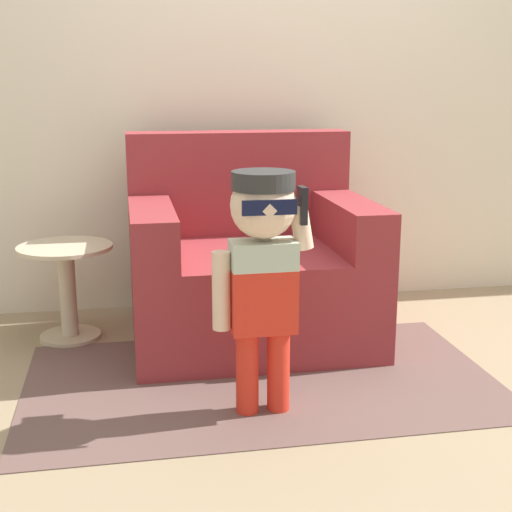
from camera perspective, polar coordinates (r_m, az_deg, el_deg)
ground_plane at (r=3.32m, az=3.59°, el=-7.23°), size 10.00×10.00×0.00m
wall_back at (r=3.86m, az=0.98°, el=15.42°), size 10.00×0.05×2.60m
armchair at (r=3.37m, az=-0.60°, el=-0.80°), size 1.09×0.90×0.95m
person_child at (r=2.51m, az=0.54°, el=0.05°), size 0.37×0.27×0.89m
side_table at (r=3.45m, az=-14.88°, el=-2.07°), size 0.44×0.44×0.45m
rug at (r=2.96m, az=0.41°, el=-9.88°), size 1.90×1.11×0.01m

